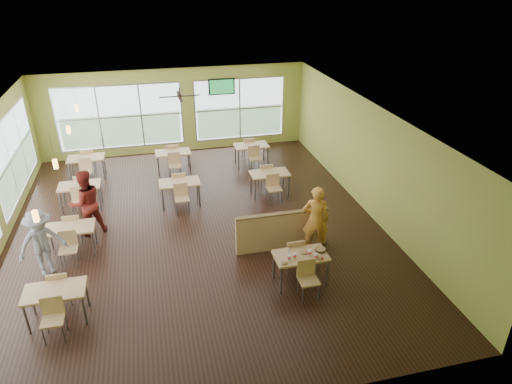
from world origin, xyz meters
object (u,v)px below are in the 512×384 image
main_table (301,259)px  man_plaid (316,220)px  half_wall_divider (282,231)px  food_basket (320,250)px

main_table → man_plaid: (0.77, 1.15, 0.27)m
main_table → half_wall_divider: (0.00, 1.45, -0.11)m
half_wall_divider → food_basket: (0.47, -1.40, 0.26)m
man_plaid → food_basket: bearing=93.9°
half_wall_divider → food_basket: half_wall_divider is taller
main_table → half_wall_divider: half_wall_divider is taller
man_plaid → food_basket: size_ratio=7.11×
main_table → half_wall_divider: bearing=90.0°
man_plaid → main_table: bearing=75.2°
main_table → man_plaid: size_ratio=0.84×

